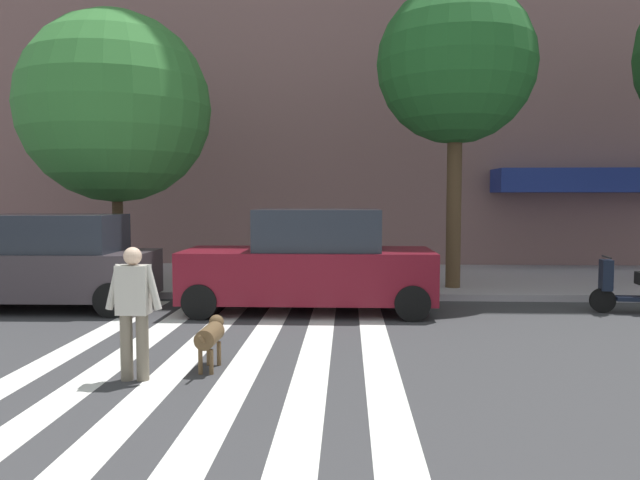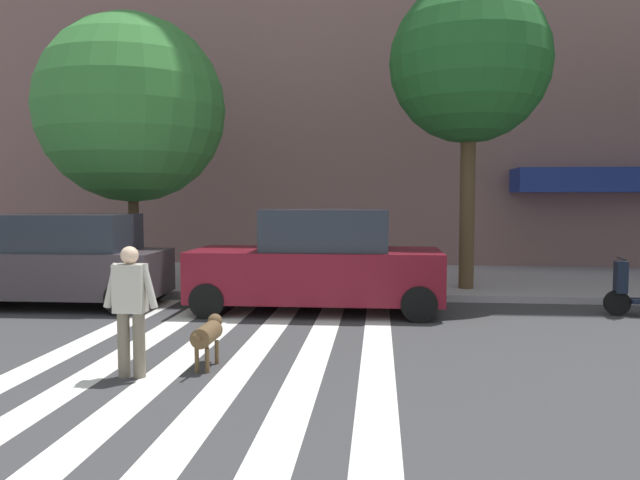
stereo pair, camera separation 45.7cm
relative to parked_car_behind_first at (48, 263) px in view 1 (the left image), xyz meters
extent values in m
plane|color=#353538|center=(2.79, -4.89, -0.94)|extent=(160.00, 160.00, 0.00)
cube|color=#989096|center=(2.79, 4.29, -0.86)|extent=(80.00, 6.00, 0.15)
cube|color=silver|center=(1.95, -4.89, -0.93)|extent=(0.45, 11.77, 0.01)
cube|color=silver|center=(2.85, -4.89, -0.93)|extent=(0.45, 11.77, 0.01)
cube|color=silver|center=(3.75, -4.89, -0.93)|extent=(0.45, 11.77, 0.01)
cube|color=silver|center=(4.65, -4.89, -0.93)|extent=(0.45, 11.77, 0.01)
cube|color=silver|center=(5.55, -4.89, -0.93)|extent=(0.45, 11.77, 0.01)
cube|color=silver|center=(6.45, -4.89, -0.93)|extent=(0.45, 11.77, 0.01)
cube|color=navy|center=(13.47, 6.69, 1.81)|extent=(6.11, 1.60, 0.70)
cube|color=#3D3439|center=(-0.05, 0.00, -0.23)|extent=(4.27, 1.88, 0.91)
cube|color=#232833|center=(0.12, 0.00, 0.60)|extent=(2.63, 1.63, 0.74)
cylinder|color=black|center=(1.60, -0.79, -0.61)|extent=(0.66, 0.23, 0.66)
cylinder|color=black|center=(1.58, 0.85, -0.61)|extent=(0.66, 0.23, 0.66)
cube|color=maroon|center=(5.24, 0.00, -0.20)|extent=(4.86, 2.00, 0.97)
cube|color=#232833|center=(5.43, 0.00, 0.68)|extent=(2.41, 1.75, 0.79)
cylinder|color=black|center=(3.30, -0.92, -0.61)|extent=(0.66, 0.22, 0.66)
cylinder|color=black|center=(3.29, 0.89, -0.61)|extent=(0.66, 0.22, 0.66)
cylinder|color=black|center=(7.18, -0.89, -0.61)|extent=(0.66, 0.22, 0.66)
cylinder|color=black|center=(7.17, 0.92, -0.61)|extent=(0.66, 0.22, 0.66)
cylinder|color=black|center=(10.98, 0.09, -0.70)|extent=(0.49, 0.14, 0.48)
cube|color=black|center=(11.60, 0.04, -0.65)|extent=(0.82, 0.39, 0.08)
cube|color=black|center=(11.03, 0.09, -0.20)|extent=(0.22, 0.30, 0.60)
cylinder|color=black|center=(11.03, 0.09, 0.15)|extent=(0.08, 0.50, 0.04)
cylinder|color=#4C3823|center=(0.47, 2.56, 0.71)|extent=(0.25, 0.25, 3.00)
sphere|color=#337533|center=(0.47, 2.56, 3.45)|extent=(4.51, 4.51, 4.51)
cylinder|color=#4C3823|center=(8.47, 2.39, 1.28)|extent=(0.34, 0.34, 4.14)
sphere|color=#1E5623|center=(8.47, 2.39, 4.35)|extent=(3.62, 3.62, 3.62)
cylinder|color=#6B6051|center=(3.31, -4.68, -0.53)|extent=(0.15, 0.15, 0.82)
cylinder|color=#6B6051|center=(3.51, -4.68, -0.53)|extent=(0.15, 0.15, 0.82)
cube|color=#B2ADA3|center=(3.41, -4.68, 0.18)|extent=(0.39, 0.25, 0.60)
cylinder|color=#B2ADA3|center=(3.17, -4.67, 0.21)|extent=(0.22, 0.09, 0.57)
cylinder|color=#B2ADA3|center=(3.65, -4.68, 0.21)|extent=(0.22, 0.09, 0.57)
sphere|color=beige|center=(3.41, -4.68, 0.59)|extent=(0.22, 0.22, 0.22)
cylinder|color=brown|center=(4.22, -4.18, -0.49)|extent=(0.27, 0.60, 0.26)
sphere|color=brown|center=(4.23, -3.80, -0.39)|extent=(0.20, 0.20, 0.20)
cylinder|color=brown|center=(4.21, -4.58, -0.44)|extent=(0.04, 0.24, 0.16)
cylinder|color=brown|center=(4.16, -3.97, -0.78)|extent=(0.06, 0.06, 0.32)
cylinder|color=brown|center=(4.30, -3.97, -0.78)|extent=(0.06, 0.06, 0.32)
cylinder|color=brown|center=(4.15, -4.39, -0.78)|extent=(0.06, 0.06, 0.32)
cylinder|color=brown|center=(4.29, -4.39, -0.78)|extent=(0.06, 0.06, 0.32)
camera|label=1|loc=(6.01, -11.94, 1.30)|focal=34.36mm
camera|label=2|loc=(6.46, -11.91, 1.30)|focal=34.36mm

